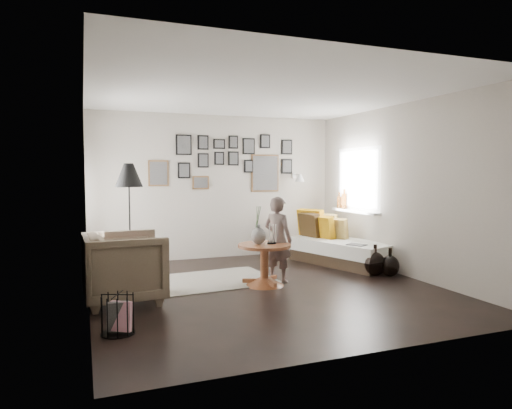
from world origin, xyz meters
name	(u,v)px	position (x,y,z in m)	size (l,w,h in m)	color
ground	(266,288)	(0.00, 0.00, 0.00)	(4.80, 4.80, 0.00)	black
wall_back	(217,187)	(0.00, 2.40, 1.30)	(4.50, 4.50, 0.00)	#AEA598
wall_front	(372,203)	(0.00, -2.40, 1.30)	(4.50, 4.50, 0.00)	#AEA598
wall_left	(86,195)	(-2.25, 0.00, 1.30)	(4.80, 4.80, 0.00)	#AEA598
wall_right	(404,190)	(2.25, 0.00, 1.30)	(4.80, 4.80, 0.00)	#AEA598
ceiling	(266,94)	(0.00, 0.00, 2.60)	(4.80, 4.80, 0.00)	white
door_left	(87,209)	(-2.23, 1.20, 1.05)	(0.00, 2.14, 2.14)	white
window_right	(350,208)	(2.18, 1.34, 0.93)	(0.15, 1.32, 1.30)	white
gallery_wall	(232,163)	(0.29, 2.38, 1.74)	(2.74, 0.03, 1.08)	brown
wall_sconce	(299,178)	(1.55, 2.13, 1.46)	(0.18, 0.36, 0.16)	white
rug	(210,280)	(-0.60, 0.66, 0.01)	(1.81, 1.27, 0.01)	silver
pedestal_table	(264,266)	(0.04, 0.14, 0.27)	(0.73, 0.73, 0.58)	brown
vase	(258,233)	(-0.04, 0.16, 0.74)	(0.21, 0.21, 0.52)	black
candles	(272,234)	(0.15, 0.14, 0.71)	(0.13, 0.13, 0.27)	black
daybed	(338,247)	(1.79, 1.11, 0.28)	(1.33, 1.98, 0.90)	black
magazine_on_daybed	(357,245)	(1.74, 0.47, 0.42)	(0.20, 0.28, 0.01)	black
armchair	(125,267)	(-1.84, -0.02, 0.42)	(0.91, 0.93, 0.85)	brown
armchair_cushion	(127,262)	(-1.81, 0.03, 0.48)	(0.38, 0.38, 0.10)	white
floor_lamp	(129,180)	(-1.66, 1.14, 1.46)	(0.40, 0.40, 1.69)	black
magazine_basket	(118,314)	(-2.00, -1.12, 0.19)	(0.40, 0.40, 0.38)	black
demijohn_large	(375,264)	(1.82, 0.08, 0.18)	(0.32, 0.32, 0.48)	black
demijohn_small	(390,266)	(2.00, -0.04, 0.16)	(0.28, 0.28, 0.43)	black
child	(278,239)	(0.29, 0.26, 0.61)	(0.45, 0.29, 1.22)	#685752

